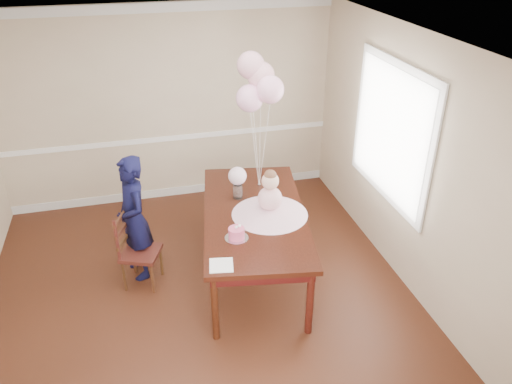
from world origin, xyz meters
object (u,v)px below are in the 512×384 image
birthday_cake (236,233)px  dining_table_top (254,214)px  woman (134,219)px  dining_chair_seat (141,253)px

birthday_cake → dining_table_top: bearing=56.3°
dining_table_top → woman: woman is taller
birthday_cake → woman: size_ratio=0.11×
dining_table_top → birthday_cake: size_ratio=13.33×
dining_table_top → woman: bearing=175.4°
dining_table_top → dining_chair_seat: size_ratio=5.56×
birthday_cake → dining_chair_seat: size_ratio=0.42×
birthday_cake → dining_chair_seat: bearing=148.8°
birthday_cake → dining_chair_seat: (-0.95, 0.57, -0.47)m
dining_table_top → woman: size_ratio=1.48×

